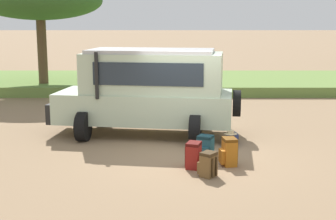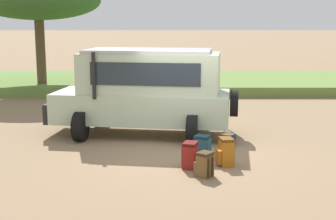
% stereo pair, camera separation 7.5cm
% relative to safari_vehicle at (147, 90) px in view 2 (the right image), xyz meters
% --- Properties ---
extents(ground_plane, '(320.00, 320.00, 0.00)m').
position_rel_safari_vehicle_xyz_m(ground_plane, '(1.07, -1.97, -1.29)').
color(ground_plane, '#8C7051').
extents(grass_bank, '(120.00, 7.00, 0.44)m').
position_rel_safari_vehicle_xyz_m(grass_bank, '(1.07, 10.00, -1.07)').
color(grass_bank, olive).
rests_on(grass_bank, ground_plane).
extents(safari_vehicle, '(5.46, 3.17, 2.44)m').
position_rel_safari_vehicle_xyz_m(safari_vehicle, '(0.00, 0.00, 0.00)').
color(safari_vehicle, '#B2C6A8').
rests_on(safari_vehicle, ground_plane).
extents(backpack_beside_front_wheel, '(0.44, 0.43, 0.53)m').
position_rel_safari_vehicle_xyz_m(backpack_beside_front_wheel, '(1.39, -3.70, -1.04)').
color(backpack_beside_front_wheel, brown).
rests_on(backpack_beside_front_wheel, ground_plane).
extents(backpack_cluster_center, '(0.42, 0.43, 0.63)m').
position_rel_safari_vehicle_xyz_m(backpack_cluster_center, '(1.92, -2.91, -0.99)').
color(backpack_cluster_center, '#B26619').
rests_on(backpack_cluster_center, ground_plane).
extents(backpack_near_rear_wheel, '(0.45, 0.45, 0.59)m').
position_rel_safari_vehicle_xyz_m(backpack_near_rear_wheel, '(1.13, -3.12, -1.01)').
color(backpack_near_rear_wheel, maroon).
rests_on(backpack_near_rear_wheel, ground_plane).
extents(backpack_outermost, '(0.44, 0.47, 0.56)m').
position_rel_safari_vehicle_xyz_m(backpack_outermost, '(1.43, -2.42, -1.02)').
color(backpack_outermost, '#235B6B').
rests_on(backpack_outermost, ground_plane).
extents(duffel_bag_low_black_case, '(0.47, 0.76, 0.41)m').
position_rel_safari_vehicle_xyz_m(duffel_bag_low_black_case, '(2.22, -1.14, -1.13)').
color(duffel_bag_low_black_case, navy).
rests_on(duffel_bag_low_black_case, ground_plane).
extents(acacia_tree_centre_back, '(5.51, 5.17, 4.96)m').
position_rel_safari_vehicle_xyz_m(acacia_tree_centre_back, '(-5.09, 7.99, 2.78)').
color(acacia_tree_centre_back, brown).
rests_on(acacia_tree_centre_back, ground_plane).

